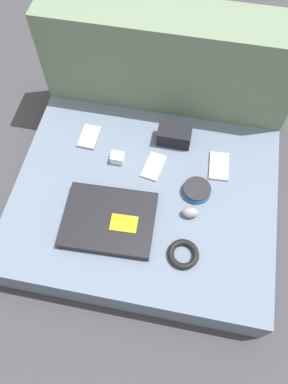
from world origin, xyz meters
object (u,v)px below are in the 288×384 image
at_px(computer_mouse, 190,212).
at_px(camera_pouch, 174,136).
at_px(speaker_puck, 197,190).
at_px(charger_brick, 117,158).
at_px(phone_black, 89,137).
at_px(phone_silver, 154,166).
at_px(phone_small, 219,166).
at_px(laptop, 109,220).

bearing_deg(computer_mouse, camera_pouch, 101.21).
bearing_deg(camera_pouch, speaker_puck, -61.14).
relative_size(speaker_puck, charger_brick, 2.14).
xyz_separation_m(speaker_puck, phone_black, (-0.44, 0.16, -0.01)).
relative_size(phone_silver, phone_small, 0.98).
bearing_deg(charger_brick, camera_pouch, 34.13).
height_order(camera_pouch, charger_brick, camera_pouch).
bearing_deg(computer_mouse, speaker_puck, 75.35).
bearing_deg(speaker_puck, camera_pouch, 118.86).
distance_m(phone_black, phone_small, 0.51).
relative_size(phone_silver, phone_black, 1.09).
distance_m(phone_silver, phone_black, 0.28).
height_order(speaker_puck, camera_pouch, camera_pouch).
relative_size(phone_small, charger_brick, 2.61).
relative_size(laptop, speaker_puck, 3.12).
height_order(computer_mouse, phone_black, computer_mouse).
relative_size(computer_mouse, charger_brick, 1.27).
distance_m(speaker_puck, phone_black, 0.47).
height_order(phone_black, phone_small, phone_black).
bearing_deg(charger_brick, speaker_puck, -14.06).
xyz_separation_m(laptop, camera_pouch, (0.16, 0.38, 0.02)).
xyz_separation_m(laptop, phone_silver, (0.11, 0.25, -0.01)).
xyz_separation_m(phone_black, charger_brick, (0.13, -0.08, 0.01)).
relative_size(laptop, phone_black, 2.85).
bearing_deg(speaker_puck, phone_small, 60.59).
relative_size(laptop, phone_small, 2.56).
distance_m(phone_silver, charger_brick, 0.14).
bearing_deg(phone_silver, computer_mouse, -35.92).
bearing_deg(charger_brick, computer_mouse, -30.04).
bearing_deg(computer_mouse, phone_black, 141.62).
xyz_separation_m(laptop, speaker_puck, (0.28, 0.17, -0.00)).
bearing_deg(phone_silver, phone_black, 172.96).
distance_m(phone_small, camera_pouch, 0.20).
bearing_deg(phone_small, charger_brick, -176.65).
distance_m(laptop, phone_small, 0.45).
relative_size(speaker_puck, phone_silver, 0.84).
xyz_separation_m(camera_pouch, charger_brick, (-0.19, -0.13, -0.01)).
distance_m(laptop, charger_brick, 0.25).
bearing_deg(laptop, camera_pouch, 64.10).
height_order(computer_mouse, phone_silver, computer_mouse).
xyz_separation_m(laptop, phone_small, (0.35, 0.29, -0.01)).
xyz_separation_m(speaker_puck, camera_pouch, (-0.11, 0.21, 0.02)).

